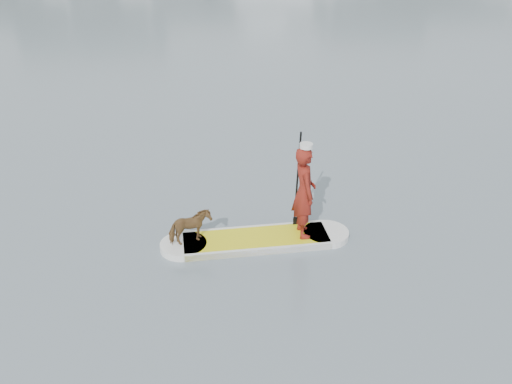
{
  "coord_description": "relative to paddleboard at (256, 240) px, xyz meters",
  "views": [
    {
      "loc": [
        3.3,
        -4.63,
        5.39
      ],
      "look_at": [
        3.72,
        3.7,
        1.0
      ],
      "focal_mm": 40.0,
      "sensor_mm": 36.0,
      "label": 1
    }
  ],
  "objects": [
    {
      "name": "paddleboard",
      "position": [
        0.0,
        0.0,
        0.0
      ],
      "size": [
        3.29,
        1.06,
        0.12
      ],
      "rotation": [
        0.0,
        0.0,
        0.1
      ],
      "color": "yellow",
      "rests_on": "ground"
    },
    {
      "name": "paddler",
      "position": [
        0.82,
        0.08,
        0.87
      ],
      "size": [
        0.46,
        0.64,
        1.62
      ],
      "primitive_type": "imported",
      "rotation": [
        0.0,
        0.0,
        1.7
      ],
      "color": "maroon",
      "rests_on": "paddleboard"
    },
    {
      "name": "white_cap",
      "position": [
        0.82,
        0.08,
        1.72
      ],
      "size": [
        0.22,
        0.22,
        0.07
      ],
      "primitive_type": "cylinder",
      "color": "silver",
      "rests_on": "paddler"
    },
    {
      "name": "dog",
      "position": [
        -1.12,
        -0.12,
        0.36
      ],
      "size": [
        0.78,
        0.6,
        0.6
      ],
      "primitive_type": "imported",
      "rotation": [
        0.0,
        0.0,
        2.02
      ],
      "color": "brown",
      "rests_on": "paddleboard"
    },
    {
      "name": "paddle",
      "position": [
        0.73,
        0.4,
        0.74
      ],
      "size": [
        0.1,
        0.3,
        2.0
      ],
      "rotation": [
        0.0,
        0.0,
        0.1
      ],
      "color": "black",
      "rests_on": "ground"
    }
  ]
}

